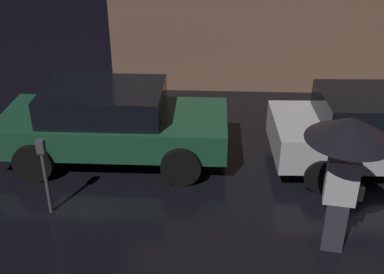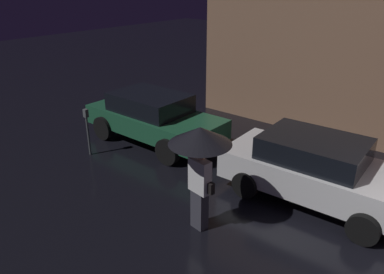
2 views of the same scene
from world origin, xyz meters
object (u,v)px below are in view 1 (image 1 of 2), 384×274
at_px(parked_car_white, 382,130).
at_px(parking_meter, 44,169).
at_px(parked_car_green, 112,121).
at_px(pedestrian_with_umbrella, 348,145).

distance_m(parked_car_white, parking_meter, 5.97).
distance_m(parked_car_green, parked_car_white, 5.01).
distance_m(parked_car_green, parking_meter, 1.96).
height_order(parked_car_white, pedestrian_with_umbrella, pedestrian_with_umbrella).
height_order(parked_car_green, parking_meter, parked_car_green).
xyz_separation_m(parked_car_green, pedestrian_with_umbrella, (3.68, -2.49, 0.95)).
height_order(parked_car_green, pedestrian_with_umbrella, pedestrian_with_umbrella).
xyz_separation_m(parked_car_white, pedestrian_with_umbrella, (-1.33, -2.40, 0.97)).
bearing_deg(parking_meter, parked_car_white, 16.93).
bearing_deg(parked_car_green, parking_meter, -110.95).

